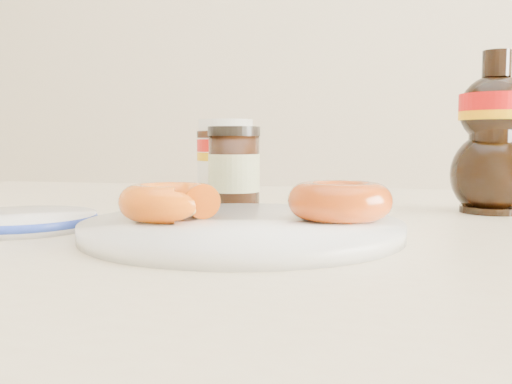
% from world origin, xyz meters
% --- Properties ---
extents(dining_table, '(1.40, 0.90, 0.75)m').
position_xyz_m(dining_table, '(0.00, 0.10, 0.67)').
color(dining_table, beige).
rests_on(dining_table, ground).
extents(plate, '(0.28, 0.28, 0.01)m').
position_xyz_m(plate, '(-0.03, -0.02, 0.76)').
color(plate, white).
rests_on(plate, dining_table).
extents(donut_bitten, '(0.12, 0.12, 0.03)m').
position_xyz_m(donut_bitten, '(-0.09, -0.03, 0.78)').
color(donut_bitten, '#CA5C0B').
rests_on(donut_bitten, plate).
extents(donut_whole, '(0.12, 0.12, 0.03)m').
position_xyz_m(donut_whole, '(0.06, 0.01, 0.78)').
color(donut_whole, '#963209').
rests_on(donut_whole, plate).
extents(nutella_jar, '(0.08, 0.08, 0.11)m').
position_xyz_m(nutella_jar, '(-0.13, 0.27, 0.81)').
color(nutella_jar, white).
rests_on(nutella_jar, dining_table).
extents(syrup_bottle, '(0.10, 0.09, 0.19)m').
position_xyz_m(syrup_bottle, '(0.21, 0.21, 0.84)').
color(syrup_bottle, black).
rests_on(syrup_bottle, dining_table).
extents(dark_jar, '(0.06, 0.06, 0.10)m').
position_xyz_m(dark_jar, '(-0.09, 0.17, 0.80)').
color(dark_jar, black).
rests_on(dark_jar, dining_table).
extents(blue_rim_saucer, '(0.14, 0.14, 0.01)m').
position_xyz_m(blue_rim_saucer, '(-0.25, -0.03, 0.76)').
color(blue_rim_saucer, white).
rests_on(blue_rim_saucer, dining_table).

